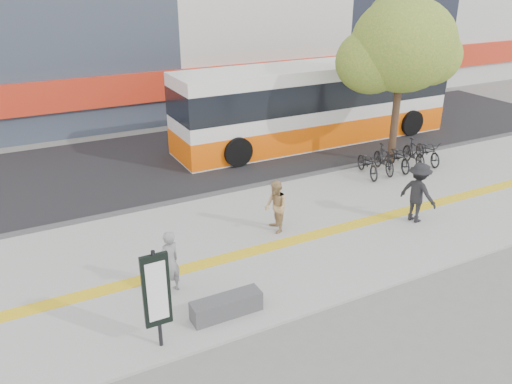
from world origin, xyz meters
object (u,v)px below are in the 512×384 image
signboard (157,292)px  street_tree (400,47)px  seated_woman (169,263)px  bus (315,106)px  pedestrian_tan (276,207)px  bench (226,306)px  pedestrian_dark (418,193)px

signboard → street_tree: street_tree is taller
street_tree → seated_woman: bearing=-156.4°
bus → pedestrian_tan: size_ratio=8.14×
signboard → street_tree: 13.40m
bench → pedestrian_dark: bearing=12.8°
street_tree → pedestrian_tan: (-6.88, -3.07, -3.66)m
seated_woman → pedestrian_tan: 4.01m
signboard → pedestrian_tan: bearing=35.9°
street_tree → pedestrian_dark: street_tree is taller
seated_woman → pedestrian_dark: 7.81m
street_tree → pedestrian_dark: (-2.77, -4.43, -3.51)m
signboard → bus: (10.31, 10.01, 0.27)m
street_tree → bus: size_ratio=0.50×
signboard → pedestrian_dark: bearing=12.4°
pedestrian_tan → pedestrian_dark: (4.10, -1.36, 0.15)m
street_tree → bench: bearing=-148.4°
street_tree → pedestrian_tan: size_ratio=4.07×
street_tree → pedestrian_dark: 6.30m
street_tree → bus: bearing=106.3°
seated_woman → pedestrian_tan: bearing=179.7°
seated_woman → pedestrian_dark: (7.81, 0.19, 0.12)m
bus → pedestrian_dark: bearing=-101.8°
bus → bench: bearing=-131.9°
signboard → bus: 14.37m
bus → seated_woman: bus is taller
bench → signboard: (-1.60, -0.31, 1.06)m
street_tree → bus: (-1.07, 3.68, -2.87)m
bench → bus: bearing=48.1°
bench → bus: bus is taller
pedestrian_tan → pedestrian_dark: 4.32m
seated_woman → bus: bearing=-161.9°
street_tree → pedestrian_tan: street_tree is taller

